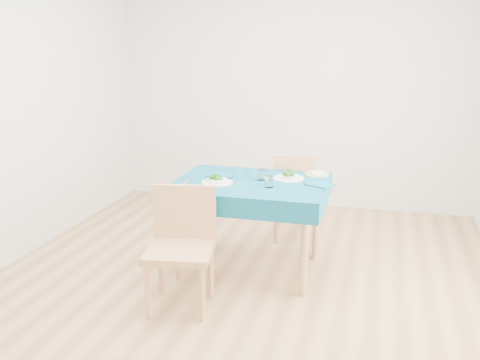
% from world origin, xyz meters
% --- Properties ---
extents(room_shell, '(4.02, 4.52, 2.73)m').
position_xyz_m(room_shell, '(0.00, 0.00, 1.35)').
color(room_shell, olive).
rests_on(room_shell, ground).
extents(table, '(1.19, 0.91, 0.76)m').
position_xyz_m(table, '(0.01, 0.31, 0.38)').
color(table, navy).
rests_on(table, ground).
extents(chair_near, '(0.53, 0.57, 1.14)m').
position_xyz_m(chair_near, '(-0.32, -0.45, 0.57)').
color(chair_near, '#B07E52').
rests_on(chair_near, ground).
extents(chair_far, '(0.46, 0.49, 0.95)m').
position_xyz_m(chair_far, '(0.21, 1.13, 0.48)').
color(chair_far, '#B07E52').
rests_on(chair_far, ground).
extents(bowl_near, '(0.25, 0.25, 0.07)m').
position_xyz_m(bowl_near, '(-0.24, 0.19, 0.80)').
color(bowl_near, white).
rests_on(bowl_near, table).
extents(bowl_far, '(0.25, 0.25, 0.08)m').
position_xyz_m(bowl_far, '(0.28, 0.46, 0.80)').
color(bowl_far, white).
rests_on(bowl_far, table).
extents(fork_near, '(0.04, 0.18, 0.00)m').
position_xyz_m(fork_near, '(-0.48, 0.15, 0.76)').
color(fork_near, silver).
rests_on(fork_near, table).
extents(knife_near, '(0.07, 0.19, 0.00)m').
position_xyz_m(knife_near, '(-0.09, 0.16, 0.76)').
color(knife_near, silver).
rests_on(knife_near, table).
extents(fork_far, '(0.06, 0.16, 0.00)m').
position_xyz_m(fork_far, '(0.05, 0.50, 0.76)').
color(fork_far, silver).
rests_on(fork_far, table).
extents(knife_far, '(0.05, 0.19, 0.00)m').
position_xyz_m(knife_far, '(0.52, 0.38, 0.76)').
color(knife_far, silver).
rests_on(knife_far, table).
extents(napkin_near, '(0.23, 0.17, 0.01)m').
position_xyz_m(napkin_near, '(-0.29, 0.42, 0.76)').
color(napkin_near, '#0C4D67').
rests_on(napkin_near, table).
extents(napkin_far, '(0.25, 0.22, 0.01)m').
position_xyz_m(napkin_far, '(0.55, 0.34, 0.76)').
color(napkin_far, '#0C4D67').
rests_on(napkin_far, table).
extents(tumbler_center, '(0.07, 0.07, 0.09)m').
position_xyz_m(tumbler_center, '(0.08, 0.38, 0.80)').
color(tumbler_center, white).
rests_on(tumbler_center, table).
extents(tumbler_side, '(0.07, 0.07, 0.09)m').
position_xyz_m(tumbler_side, '(0.18, 0.18, 0.80)').
color(tumbler_side, white).
rests_on(tumbler_side, table).
extents(side_plate, '(0.20, 0.20, 0.01)m').
position_xyz_m(side_plate, '(0.49, 0.67, 0.76)').
color(side_plate, '#B9C15E').
rests_on(side_plate, table).
extents(bread_slice, '(0.15, 0.15, 0.02)m').
position_xyz_m(bread_slice, '(0.49, 0.67, 0.78)').
color(bread_slice, beige).
rests_on(bread_slice, side_plate).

